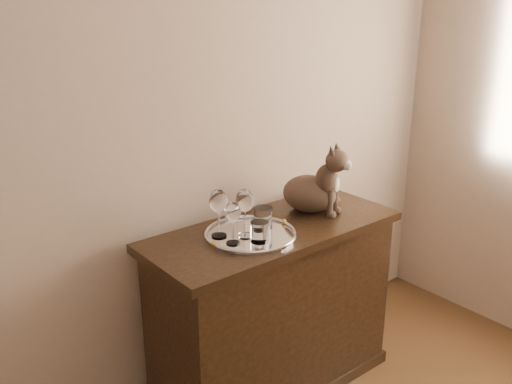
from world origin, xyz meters
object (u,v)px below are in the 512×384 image
wine_glass_c (233,223)px  tumbler_b (260,232)px  cat (310,176)px  wine_glass_d (245,213)px  tumbler_c (263,217)px  sideboard (273,309)px  wine_glass_a (219,213)px  tray (251,235)px

wine_glass_c → tumbler_b: (0.10, -0.06, -0.05)m
tumbler_b → cat: size_ratio=0.25×
wine_glass_d → tumbler_c: (0.12, 0.02, -0.06)m
sideboard → tumbler_b: tumbler_b is taller
wine_glass_d → cat: bearing=7.5°
sideboard → tumbler_c: bearing=166.1°
sideboard → wine_glass_a: 0.60m
tumbler_c → tumbler_b: bearing=-135.0°
tumbler_c → cat: bearing=6.1°
sideboard → wine_glass_c: size_ratio=6.54×
sideboard → tumbler_b: 0.51m
tray → sideboard: bearing=6.0°
wine_glass_d → tumbler_b: (0.01, -0.08, -0.06)m
wine_glass_d → tumbler_c: 0.14m
tumbler_c → cat: (0.32, 0.03, 0.12)m
sideboard → cat: 0.66m
wine_glass_a → cat: size_ratio=0.61×
tumbler_c → wine_glass_d: bearing=-168.7°
sideboard → wine_glass_d: wine_glass_d is taller
tray → tumbler_b: 0.09m
wine_glass_c → tumbler_c: bearing=14.2°
sideboard → cat: size_ratio=3.47×
sideboard → wine_glass_d: bearing=-176.3°
tray → tumbler_c: tumbler_c is taller
wine_glass_c → tumbler_c: size_ratio=1.95×
sideboard → tumbler_c: (-0.05, 0.01, 0.48)m
tray → wine_glass_c: 0.15m
tray → wine_glass_a: size_ratio=1.88×
tray → tumbler_c: bearing=16.9°
sideboard → cat: (0.27, 0.05, 0.60)m
cat → wine_glass_c: bearing=168.4°
tray → wine_glass_c: size_ratio=2.18×
wine_glass_d → tumbler_c: bearing=11.3°
tumbler_c → tray: bearing=-163.1°
tumbler_b → wine_glass_d: bearing=98.8°
tray → wine_glass_c: bearing=-167.9°
sideboard → tumbler_c: tumbler_c is taller
wine_glass_d → cat: size_ratio=0.61×
wine_glass_d → cat: (0.44, 0.06, 0.06)m
wine_glass_c → wine_glass_d: wine_glass_d is taller
tumbler_b → wine_glass_a: bearing=123.3°
wine_glass_a → tumbler_b: wine_glass_a is taller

